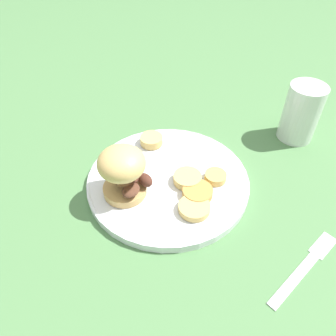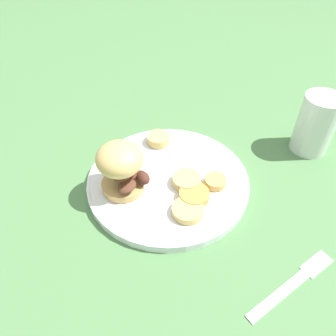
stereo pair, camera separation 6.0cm
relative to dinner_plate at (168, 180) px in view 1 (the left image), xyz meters
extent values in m
plane|color=#4C7A47|center=(0.00, 0.00, -0.01)|extent=(4.00, 4.00, 0.00)
cylinder|color=white|center=(0.00, 0.00, 0.00)|extent=(0.31, 0.31, 0.02)
torus|color=white|center=(0.00, 0.00, 0.00)|extent=(0.30, 0.30, 0.01)
cylinder|color=tan|center=(-0.01, 0.08, 0.02)|extent=(0.08, 0.08, 0.01)
ellipsoid|color=#4C281E|center=(-0.01, 0.08, 0.04)|extent=(0.03, 0.03, 0.01)
ellipsoid|color=#4C281E|center=(0.02, 0.08, 0.03)|extent=(0.05, 0.04, 0.02)
ellipsoid|color=brown|center=(-0.01, 0.08, 0.04)|extent=(0.05, 0.05, 0.02)
ellipsoid|color=#4C281E|center=(-0.01, 0.08, 0.04)|extent=(0.04, 0.04, 0.02)
ellipsoid|color=#4C281E|center=(0.00, 0.08, 0.04)|extent=(0.06, 0.05, 0.01)
ellipsoid|color=#4C281E|center=(-0.02, 0.05, 0.04)|extent=(0.04, 0.03, 0.02)
ellipsoid|color=#563323|center=(-0.03, 0.08, 0.04)|extent=(0.05, 0.05, 0.01)
ellipsoid|color=#DBB26B|center=(-0.01, 0.08, 0.08)|extent=(0.08, 0.08, 0.05)
cylinder|color=#DBB766|center=(0.11, 0.00, 0.02)|extent=(0.05, 0.05, 0.02)
cylinder|color=#DBB766|center=(-0.09, -0.02, 0.01)|extent=(0.06, 0.06, 0.01)
cylinder|color=tan|center=(-0.03, -0.08, 0.01)|extent=(0.04, 0.04, 0.01)
cylinder|color=#DBB766|center=(-0.02, -0.03, 0.02)|extent=(0.05, 0.05, 0.02)
cylinder|color=#BC8942|center=(-0.06, -0.04, 0.01)|extent=(0.05, 0.05, 0.01)
cube|color=silver|center=(-0.25, -0.11, -0.01)|extent=(0.06, 0.12, 0.00)
cube|color=silver|center=(-0.21, -0.19, -0.01)|extent=(0.04, 0.06, 0.00)
cylinder|color=silver|center=(0.05, -0.32, 0.05)|extent=(0.08, 0.08, 0.13)
camera|label=1|loc=(-0.41, 0.14, 0.45)|focal=35.00mm
camera|label=2|loc=(-0.43, 0.08, 0.45)|focal=35.00mm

